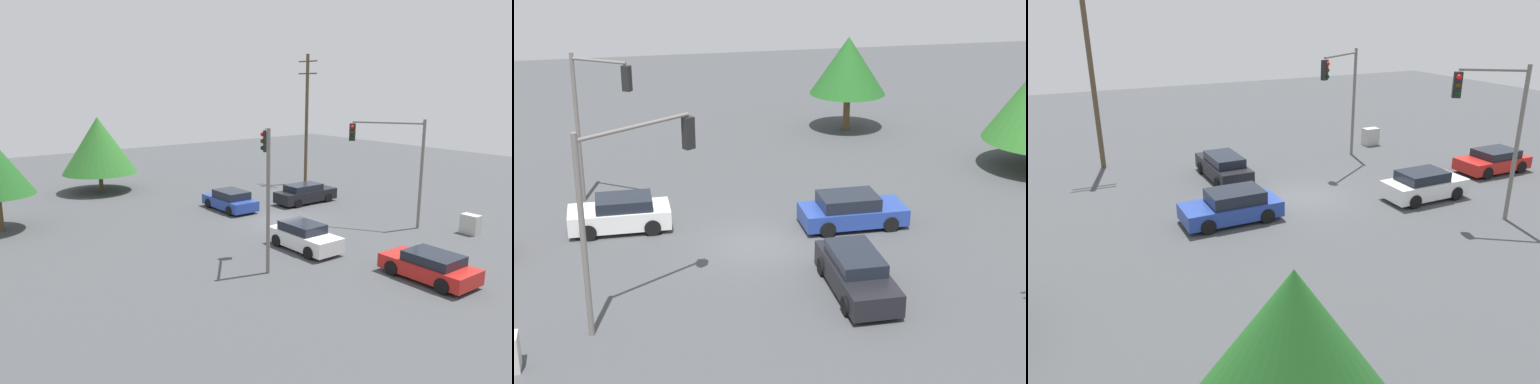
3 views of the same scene
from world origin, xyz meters
The scene contains 10 objects.
ground_plane centered at (0.00, 0.00, 0.00)m, with size 80.00×80.00×0.00m, color #424447.
sedan_red centered at (-11.53, 0.95, 0.63)m, with size 4.17×2.03×1.28m.
sedan_white centered at (-5.09, 2.62, 0.69)m, with size 4.07×1.91×1.42m.
sedan_blue centered at (4.22, 1.07, 0.66)m, with size 4.28×2.05×1.38m.
sedan_dark centered at (2.65, -4.46, 0.69)m, with size 1.86×4.74×1.41m.
traffic_signal_main centered at (-4.88, -4.60, 4.49)m, with size 3.78×2.62×6.53m.
traffic_signal_cross centered at (-5.76, 5.62, 4.48)m, with size 2.49×1.85×6.67m.
utility_pole_tall centered at (8.26, -9.55, 5.78)m, with size 2.20×0.28×10.96m.
electrical_cabinet centered at (-8.77, -7.02, 0.57)m, with size 1.03×0.65×1.13m, color #B2B2AD.
tree_left centered at (8.24, 14.78, 3.77)m, with size 4.32×4.32×5.40m.
Camera 3 is at (10.99, 20.11, 8.73)m, focal length 35.00 mm.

